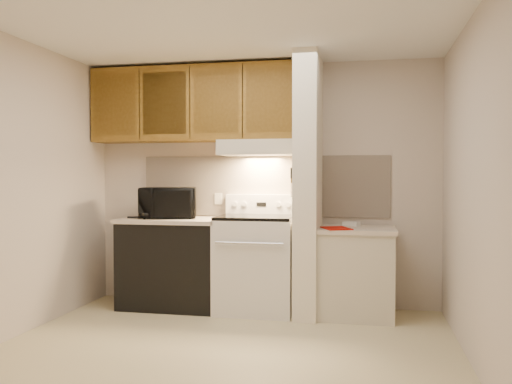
# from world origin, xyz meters

# --- Properties ---
(floor) EXTENTS (3.60, 3.60, 0.00)m
(floor) POSITION_xyz_m (0.00, 0.00, 0.00)
(floor) COLOR #CABB8E
(floor) RESTS_ON ground
(ceiling) EXTENTS (3.60, 3.60, 0.00)m
(ceiling) POSITION_xyz_m (0.00, 0.00, 2.50)
(ceiling) COLOR white
(ceiling) RESTS_ON wall_back
(wall_back) EXTENTS (3.60, 2.50, 0.02)m
(wall_back) POSITION_xyz_m (0.00, 1.50, 1.25)
(wall_back) COLOR beige
(wall_back) RESTS_ON floor
(wall_left) EXTENTS (0.02, 3.00, 2.50)m
(wall_left) POSITION_xyz_m (-1.80, 0.00, 1.25)
(wall_left) COLOR beige
(wall_left) RESTS_ON floor
(wall_right) EXTENTS (0.02, 3.00, 2.50)m
(wall_right) POSITION_xyz_m (1.80, 0.00, 1.25)
(wall_right) COLOR beige
(wall_right) RESTS_ON floor
(backsplash) EXTENTS (2.60, 0.02, 0.63)m
(backsplash) POSITION_xyz_m (0.00, 1.49, 1.24)
(backsplash) COLOR beige
(backsplash) RESTS_ON wall_back
(range_body) EXTENTS (0.76, 0.65, 0.92)m
(range_body) POSITION_xyz_m (0.00, 1.16, 0.46)
(range_body) COLOR silver
(range_body) RESTS_ON floor
(oven_window) EXTENTS (0.50, 0.01, 0.30)m
(oven_window) POSITION_xyz_m (0.00, 0.84, 0.50)
(oven_window) COLOR black
(oven_window) RESTS_ON range_body
(oven_handle) EXTENTS (0.65, 0.02, 0.02)m
(oven_handle) POSITION_xyz_m (0.00, 0.80, 0.72)
(oven_handle) COLOR silver
(oven_handle) RESTS_ON range_body
(cooktop) EXTENTS (0.74, 0.64, 0.03)m
(cooktop) POSITION_xyz_m (0.00, 1.16, 0.94)
(cooktop) COLOR black
(cooktop) RESTS_ON range_body
(range_backguard) EXTENTS (0.76, 0.08, 0.20)m
(range_backguard) POSITION_xyz_m (0.00, 1.44, 1.05)
(range_backguard) COLOR silver
(range_backguard) RESTS_ON range_body
(range_display) EXTENTS (0.10, 0.01, 0.04)m
(range_display) POSITION_xyz_m (0.00, 1.40, 1.05)
(range_display) COLOR black
(range_display) RESTS_ON range_backguard
(range_knob_left_outer) EXTENTS (0.05, 0.02, 0.05)m
(range_knob_left_outer) POSITION_xyz_m (-0.28, 1.40, 1.05)
(range_knob_left_outer) COLOR silver
(range_knob_left_outer) RESTS_ON range_backguard
(range_knob_left_inner) EXTENTS (0.05, 0.02, 0.05)m
(range_knob_left_inner) POSITION_xyz_m (-0.18, 1.40, 1.05)
(range_knob_left_inner) COLOR silver
(range_knob_left_inner) RESTS_ON range_backguard
(range_knob_right_inner) EXTENTS (0.05, 0.02, 0.05)m
(range_knob_right_inner) POSITION_xyz_m (0.18, 1.40, 1.05)
(range_knob_right_inner) COLOR silver
(range_knob_right_inner) RESTS_ON range_backguard
(range_knob_right_outer) EXTENTS (0.05, 0.02, 0.05)m
(range_knob_right_outer) POSITION_xyz_m (0.28, 1.40, 1.05)
(range_knob_right_outer) COLOR silver
(range_knob_right_outer) RESTS_ON range_backguard
(dishwasher_front) EXTENTS (1.00, 0.63, 0.87)m
(dishwasher_front) POSITION_xyz_m (-0.88, 1.17, 0.43)
(dishwasher_front) COLOR black
(dishwasher_front) RESTS_ON floor
(left_countertop) EXTENTS (1.04, 0.67, 0.04)m
(left_countertop) POSITION_xyz_m (-0.88, 1.17, 0.89)
(left_countertop) COLOR beige
(left_countertop) RESTS_ON dishwasher_front
(spoon_rest) EXTENTS (0.25, 0.15, 0.02)m
(spoon_rest) POSITION_xyz_m (-1.23, 1.13, 0.92)
(spoon_rest) COLOR black
(spoon_rest) RESTS_ON left_countertop
(teal_jar) EXTENTS (0.11, 0.11, 0.11)m
(teal_jar) POSITION_xyz_m (-1.23, 1.39, 0.96)
(teal_jar) COLOR #326E6F
(teal_jar) RESTS_ON left_countertop
(outlet) EXTENTS (0.08, 0.01, 0.12)m
(outlet) POSITION_xyz_m (-0.48, 1.48, 1.10)
(outlet) COLOR beige
(outlet) RESTS_ON backsplash
(microwave) EXTENTS (0.65, 0.53, 0.31)m
(microwave) POSITION_xyz_m (-0.93, 1.17, 1.07)
(microwave) COLOR black
(microwave) RESTS_ON left_countertop
(partition_pillar) EXTENTS (0.22, 0.70, 2.50)m
(partition_pillar) POSITION_xyz_m (0.51, 1.15, 1.25)
(partition_pillar) COLOR #F0E5CB
(partition_pillar) RESTS_ON floor
(pillar_trim) EXTENTS (0.01, 0.70, 0.04)m
(pillar_trim) POSITION_xyz_m (0.39, 1.15, 1.30)
(pillar_trim) COLOR brown
(pillar_trim) RESTS_ON partition_pillar
(knife_strip) EXTENTS (0.02, 0.42, 0.04)m
(knife_strip) POSITION_xyz_m (0.39, 1.10, 1.32)
(knife_strip) COLOR black
(knife_strip) RESTS_ON partition_pillar
(knife_blade_a) EXTENTS (0.01, 0.03, 0.16)m
(knife_blade_a) POSITION_xyz_m (0.38, 0.93, 1.22)
(knife_blade_a) COLOR silver
(knife_blade_a) RESTS_ON knife_strip
(knife_handle_a) EXTENTS (0.02, 0.02, 0.10)m
(knife_handle_a) POSITION_xyz_m (0.38, 0.94, 1.37)
(knife_handle_a) COLOR black
(knife_handle_a) RESTS_ON knife_strip
(knife_blade_b) EXTENTS (0.01, 0.04, 0.18)m
(knife_blade_b) POSITION_xyz_m (0.38, 1.02, 1.21)
(knife_blade_b) COLOR silver
(knife_blade_b) RESTS_ON knife_strip
(knife_handle_b) EXTENTS (0.02, 0.02, 0.10)m
(knife_handle_b) POSITION_xyz_m (0.38, 1.01, 1.37)
(knife_handle_b) COLOR black
(knife_handle_b) RESTS_ON knife_strip
(knife_blade_c) EXTENTS (0.01, 0.04, 0.20)m
(knife_blade_c) POSITION_xyz_m (0.38, 1.09, 1.20)
(knife_blade_c) COLOR silver
(knife_blade_c) RESTS_ON knife_strip
(knife_handle_c) EXTENTS (0.02, 0.02, 0.10)m
(knife_handle_c) POSITION_xyz_m (0.38, 1.11, 1.37)
(knife_handle_c) COLOR black
(knife_handle_c) RESTS_ON knife_strip
(knife_blade_d) EXTENTS (0.01, 0.04, 0.16)m
(knife_blade_d) POSITION_xyz_m (0.38, 1.17, 1.22)
(knife_blade_d) COLOR silver
(knife_blade_d) RESTS_ON knife_strip
(knife_handle_d) EXTENTS (0.02, 0.02, 0.10)m
(knife_handle_d) POSITION_xyz_m (0.38, 1.18, 1.37)
(knife_handle_d) COLOR black
(knife_handle_d) RESTS_ON knife_strip
(knife_blade_e) EXTENTS (0.01, 0.04, 0.18)m
(knife_blade_e) POSITION_xyz_m (0.38, 1.25, 1.21)
(knife_blade_e) COLOR silver
(knife_blade_e) RESTS_ON knife_strip
(knife_handle_e) EXTENTS (0.02, 0.02, 0.10)m
(knife_handle_e) POSITION_xyz_m (0.38, 1.25, 1.37)
(knife_handle_e) COLOR black
(knife_handle_e) RESTS_ON knife_strip
(oven_mitt) EXTENTS (0.03, 0.09, 0.22)m
(oven_mitt) POSITION_xyz_m (0.38, 1.32, 1.18)
(oven_mitt) COLOR slate
(oven_mitt) RESTS_ON partition_pillar
(right_cab_base) EXTENTS (0.70, 0.60, 0.81)m
(right_cab_base) POSITION_xyz_m (0.97, 1.15, 0.40)
(right_cab_base) COLOR beige
(right_cab_base) RESTS_ON floor
(right_countertop) EXTENTS (0.74, 0.64, 0.04)m
(right_countertop) POSITION_xyz_m (0.97, 1.15, 0.83)
(right_countertop) COLOR beige
(right_countertop) RESTS_ON right_cab_base
(red_folder) EXTENTS (0.32, 0.37, 0.01)m
(red_folder) POSITION_xyz_m (0.79, 1.00, 0.86)
(red_folder) COLOR #A20B02
(red_folder) RESTS_ON right_countertop
(white_box) EXTENTS (0.18, 0.15, 0.04)m
(white_box) POSITION_xyz_m (0.92, 1.33, 0.87)
(white_box) COLOR white
(white_box) RESTS_ON right_countertop
(range_hood) EXTENTS (0.78, 0.44, 0.15)m
(range_hood) POSITION_xyz_m (0.00, 1.28, 1.62)
(range_hood) COLOR beige
(range_hood) RESTS_ON upper_cabinets
(hood_lip) EXTENTS (0.78, 0.04, 0.06)m
(hood_lip) POSITION_xyz_m (0.00, 1.07, 1.58)
(hood_lip) COLOR beige
(hood_lip) RESTS_ON range_hood
(upper_cabinets) EXTENTS (2.18, 0.33, 0.77)m
(upper_cabinets) POSITION_xyz_m (-0.69, 1.32, 2.08)
(upper_cabinets) COLOR brown
(upper_cabinets) RESTS_ON wall_back
(cab_door_a) EXTENTS (0.46, 0.01, 0.63)m
(cab_door_a) POSITION_xyz_m (-1.51, 1.17, 2.08)
(cab_door_a) COLOR brown
(cab_door_a) RESTS_ON upper_cabinets
(cab_gap_a) EXTENTS (0.01, 0.01, 0.73)m
(cab_gap_a) POSITION_xyz_m (-1.23, 1.16, 2.08)
(cab_gap_a) COLOR black
(cab_gap_a) RESTS_ON upper_cabinets
(cab_door_b) EXTENTS (0.46, 0.01, 0.63)m
(cab_door_b) POSITION_xyz_m (-0.96, 1.17, 2.08)
(cab_door_b) COLOR brown
(cab_door_b) RESTS_ON upper_cabinets
(cab_gap_b) EXTENTS (0.01, 0.01, 0.73)m
(cab_gap_b) POSITION_xyz_m (-0.69, 1.16, 2.08)
(cab_gap_b) COLOR black
(cab_gap_b) RESTS_ON upper_cabinets
(cab_door_c) EXTENTS (0.46, 0.01, 0.63)m
(cab_door_c) POSITION_xyz_m (-0.42, 1.17, 2.08)
(cab_door_c) COLOR brown
(cab_door_c) RESTS_ON upper_cabinets
(cab_gap_c) EXTENTS (0.01, 0.01, 0.73)m
(cab_gap_c) POSITION_xyz_m (-0.14, 1.16, 2.08)
(cab_gap_c) COLOR black
(cab_gap_c) RESTS_ON upper_cabinets
(cab_door_d) EXTENTS (0.46, 0.01, 0.63)m
(cab_door_d) POSITION_xyz_m (0.13, 1.17, 2.08)
(cab_door_d) COLOR brown
(cab_door_d) RESTS_ON upper_cabinets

